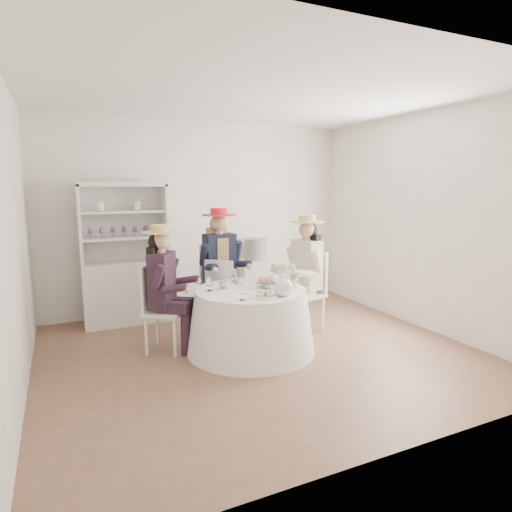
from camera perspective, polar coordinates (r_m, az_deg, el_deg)
name	(u,v)px	position (r m, az deg, el deg)	size (l,w,h in m)	color
ground	(260,352)	(4.78, 0.51, -12.70)	(4.50, 4.50, 0.00)	brown
ceiling	(260,93)	(4.52, 0.57, 20.90)	(4.50, 4.50, 0.00)	white
wall_back	(202,217)	(6.31, -7.27, 5.23)	(4.50, 4.50, 0.00)	silver
wall_front	(398,258)	(2.79, 18.35, -0.26)	(4.50, 4.50, 0.00)	silver
wall_left	(13,240)	(4.05, -29.66, 1.82)	(4.50, 4.50, 0.00)	silver
wall_right	(422,222)	(5.78, 21.21, 4.31)	(4.50, 4.50, 0.00)	silver
tea_table	(251,320)	(4.72, -0.73, -8.57)	(1.40, 1.40, 0.69)	white
hutch	(126,274)	(5.86, -16.95, -2.29)	(1.11, 0.48, 1.84)	silver
side_table	(256,282)	(6.50, 0.01, -3.53)	(0.44, 0.44, 0.69)	silver
hatbox	(256,249)	(6.41, 0.01, 0.90)	(0.32, 0.32, 0.32)	black
guest_left	(164,281)	(4.70, -12.13, -3.30)	(0.60, 0.56, 1.39)	silver
guest_mid	(220,260)	(5.43, -4.77, -0.59)	(0.55, 0.58, 1.52)	silver
guest_right	(305,267)	(5.27, 6.52, -1.42)	(0.57, 0.54, 1.45)	silver
spare_chair	(222,293)	(5.33, -4.54, -4.87)	(0.53, 0.53, 0.91)	silver
teacup_a	(223,286)	(4.65, -4.36, -3.95)	(0.09, 0.09, 0.07)	white
teacup_b	(238,281)	(4.87, -2.37, -3.37)	(0.07, 0.07, 0.07)	white
teacup_c	(267,282)	(4.82, 1.45, -3.47)	(0.09, 0.09, 0.07)	white
flower_bowl	(268,285)	(4.69, 1.56, -3.94)	(0.22, 0.22, 0.05)	white
flower_arrangement	(269,280)	(4.65, 1.77, -3.21)	(0.20, 0.20, 0.07)	#E6737F
table_teapot	(283,287)	(4.35, 3.64, -4.18)	(0.27, 0.19, 0.21)	white
sandwich_plate	(264,295)	(4.32, 1.10, -5.24)	(0.29, 0.29, 0.06)	white
cupcake_stand	(290,278)	(4.79, 4.52, -2.96)	(0.25, 0.25, 0.24)	white
stemware_set	(250,283)	(4.61, -0.74, -3.57)	(0.92, 0.89, 0.15)	white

